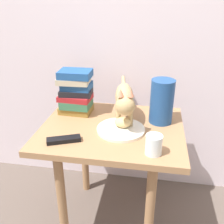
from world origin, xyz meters
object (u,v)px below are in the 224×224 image
plate (121,129)px  green_vase (162,102)px  bread_roll (123,122)px  cat (124,99)px  tv_remote (64,140)px  book_stack (76,92)px  side_table (112,143)px  candle_jar (154,146)px

plate → green_vase: 0.25m
bread_roll → green_vase: green_vase is taller
cat → tv_remote: 0.35m
green_vase → tv_remote: (-0.42, -0.27, -0.10)m
book_stack → tv_remote: bearing=-84.2°
bread_roll → green_vase: 0.23m
green_vase → side_table: bearing=-158.1°
side_table → book_stack: 0.34m
plate → cat: (0.00, 0.09, 0.13)m
plate → bread_roll: bearing=64.0°
candle_jar → side_table: bearing=135.6°
plate → green_vase: size_ratio=1.03×
cat → side_table: bearing=-135.0°
bread_roll → tv_remote: bearing=-147.6°
bread_roll → candle_jar: size_ratio=0.94×
cat → candle_jar: bearing=-59.0°
green_vase → candle_jar: 0.31m
cat → book_stack: size_ratio=2.00×
plate → candle_jar: (0.16, -0.17, 0.03)m
plate → tv_remote: (-0.24, -0.14, 0.00)m
side_table → candle_jar: candle_jar is taller
tv_remote → cat: bearing=21.0°
tv_remote → green_vase: bearing=10.1°
plate → candle_jar: 0.23m
cat → book_stack: 0.29m
cat → tv_remote: bearing=-136.7°
bread_roll → cat: bearing=91.5°
bread_roll → green_vase: (0.18, 0.12, 0.07)m
side_table → green_vase: green_vase is taller
candle_jar → tv_remote: candle_jar is taller
plate → book_stack: bearing=148.0°
bread_roll → cat: cat is taller
side_table → plate: size_ratio=3.03×
side_table → cat: 0.24m
side_table → book_stack: bearing=148.6°
bread_roll → book_stack: bearing=150.7°
candle_jar → tv_remote: (-0.40, 0.03, -0.03)m
plate → book_stack: size_ratio=0.97×
book_stack → tv_remote: book_stack is taller
book_stack → cat: bearing=-16.5°
green_vase → tv_remote: green_vase is taller
plate → green_vase: green_vase is taller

